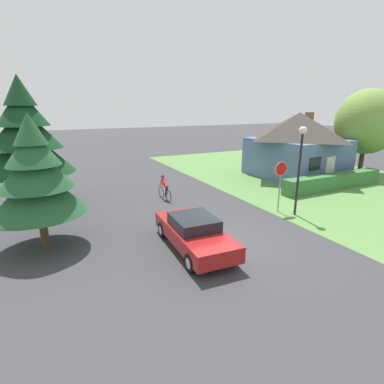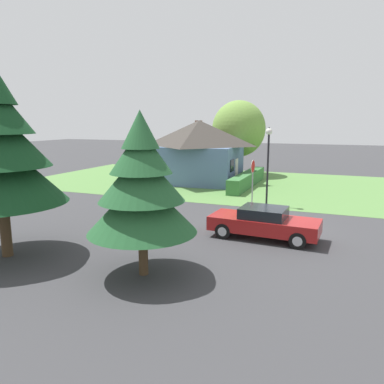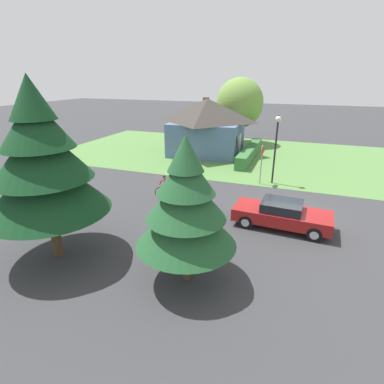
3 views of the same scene
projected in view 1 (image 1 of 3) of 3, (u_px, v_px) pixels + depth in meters
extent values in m
plane|color=#38383A|center=(227.00, 243.00, 12.35)|extent=(140.00, 140.00, 0.00)
cube|color=#568442|center=(341.00, 187.00, 20.96)|extent=(16.00, 36.00, 0.01)
cube|color=slate|center=(296.00, 158.00, 23.96)|extent=(6.35, 6.52, 2.96)
pyramid|color=#3D3833|center=(299.00, 126.00, 23.27)|extent=(6.86, 7.04, 2.03)
cube|color=silver|center=(330.00, 170.00, 21.48)|extent=(0.90, 0.11, 2.00)
cube|color=black|center=(315.00, 164.00, 20.51)|extent=(1.10, 0.12, 0.90)
cube|color=brown|center=(309.00, 117.00, 24.48)|extent=(0.53, 0.53, 0.80)
cube|color=#387038|center=(333.00, 182.00, 20.30)|extent=(8.40, 0.90, 1.04)
cube|color=maroon|center=(194.00, 234.00, 11.69)|extent=(2.01, 4.62, 0.59)
cube|color=black|center=(194.00, 222.00, 11.59)|extent=(1.66, 1.93, 0.44)
cylinder|color=black|center=(163.00, 230.00, 12.83)|extent=(0.27, 0.68, 0.67)
cylinder|color=#ADADB2|center=(163.00, 230.00, 12.83)|extent=(0.26, 0.40, 0.39)
cylinder|color=black|center=(196.00, 224.00, 13.43)|extent=(0.27, 0.68, 0.67)
cylinder|color=#ADADB2|center=(196.00, 224.00, 13.43)|extent=(0.26, 0.40, 0.39)
cylinder|color=black|center=(191.00, 263.00, 10.11)|extent=(0.27, 0.68, 0.67)
cylinder|color=#ADADB2|center=(191.00, 263.00, 10.11)|extent=(0.26, 0.40, 0.39)
cylinder|color=black|center=(232.00, 254.00, 10.71)|extent=(0.27, 0.68, 0.67)
cylinder|color=#ADADB2|center=(232.00, 254.00, 10.71)|extent=(0.26, 0.40, 0.39)
torus|color=black|center=(168.00, 196.00, 17.61)|extent=(0.09, 0.73, 0.73)
torus|color=black|center=(161.00, 192.00, 18.42)|extent=(0.09, 0.73, 0.73)
cylinder|color=beige|center=(166.00, 193.00, 17.77)|extent=(0.05, 0.18, 0.56)
cylinder|color=beige|center=(164.00, 191.00, 18.06)|extent=(0.08, 0.62, 0.64)
cylinder|color=beige|center=(164.00, 186.00, 17.93)|extent=(0.09, 0.73, 0.10)
cylinder|color=beige|center=(167.00, 196.00, 17.75)|extent=(0.06, 0.33, 0.15)
cylinder|color=beige|center=(168.00, 192.00, 17.62)|extent=(0.05, 0.21, 0.44)
cylinder|color=beige|center=(161.00, 188.00, 18.32)|extent=(0.04, 0.12, 0.50)
cylinder|color=black|center=(162.00, 185.00, 18.22)|extent=(0.44, 0.06, 0.02)
ellipsoid|color=black|center=(167.00, 188.00, 17.63)|extent=(0.09, 0.21, 0.05)
cylinder|color=#262D4C|center=(167.00, 191.00, 17.67)|extent=(0.13, 0.25, 0.46)
cylinder|color=#262D4C|center=(166.00, 192.00, 17.82)|extent=(0.13, 0.25, 0.61)
cylinder|color=#8C6647|center=(167.00, 197.00, 17.82)|extent=(0.08, 0.08, 0.30)
cylinder|color=#8C6647|center=(166.00, 197.00, 18.01)|extent=(0.17, 0.08, 0.21)
cylinder|color=red|center=(165.00, 183.00, 17.79)|extent=(0.27, 0.69, 0.57)
cylinder|color=red|center=(163.00, 183.00, 17.97)|extent=(0.09, 0.25, 0.35)
cylinder|color=red|center=(161.00, 182.00, 18.21)|extent=(0.09, 0.25, 0.35)
sphere|color=#8C6647|center=(163.00, 177.00, 17.93)|extent=(0.19, 0.19, 0.19)
ellipsoid|color=black|center=(163.00, 176.00, 17.91)|extent=(0.22, 0.18, 0.12)
cylinder|color=gray|center=(279.00, 193.00, 15.76)|extent=(0.07, 0.07, 2.03)
cylinder|color=red|center=(281.00, 169.00, 15.40)|extent=(0.70, 0.07, 0.70)
cylinder|color=silver|center=(281.00, 169.00, 15.40)|extent=(0.74, 0.07, 0.74)
cylinder|color=black|center=(298.00, 176.00, 14.99)|extent=(0.12, 0.12, 4.16)
sphere|color=white|center=(303.00, 130.00, 14.37)|extent=(0.38, 0.38, 0.38)
cone|color=black|center=(303.00, 126.00, 14.32)|extent=(0.23, 0.23, 0.15)
cylinder|color=#4C3823|center=(44.00, 230.00, 11.88)|extent=(0.30, 0.30, 1.43)
cone|color=#23562D|center=(38.00, 190.00, 11.44)|extent=(3.48, 3.48, 1.82)
cone|color=#23562D|center=(35.00, 167.00, 11.19)|extent=(2.72, 2.72, 1.60)
cone|color=#23562D|center=(32.00, 147.00, 10.98)|extent=(1.95, 1.95, 1.39)
cone|color=#23562D|center=(29.00, 129.00, 10.80)|extent=(1.18, 1.18, 1.17)
cylinder|color=#4C3823|center=(33.00, 190.00, 16.37)|extent=(0.38, 0.38, 1.99)
cone|color=#143D1E|center=(27.00, 151.00, 15.77)|extent=(4.60, 4.60, 2.39)
cone|color=#143D1E|center=(24.00, 128.00, 15.45)|extent=(3.59, 3.59, 2.10)
cone|color=#143D1E|center=(21.00, 108.00, 15.17)|extent=(2.58, 2.58, 1.81)
cone|color=#143D1E|center=(18.00, 90.00, 14.93)|extent=(1.56, 1.56, 1.53)
cylinder|color=#4C3823|center=(361.00, 161.00, 24.86)|extent=(0.38, 0.38, 2.16)
ellipsoid|color=olive|center=(367.00, 122.00, 23.99)|extent=(4.88, 4.88, 5.13)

